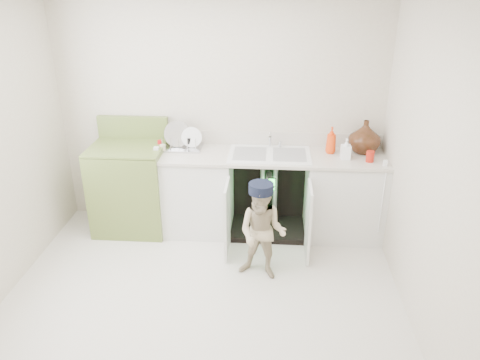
% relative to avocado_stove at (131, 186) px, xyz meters
% --- Properties ---
extents(ground, '(3.50, 3.50, 0.00)m').
position_rel_avocado_stove_xyz_m(ground, '(0.95, -1.18, -0.50)').
color(ground, beige).
rests_on(ground, ground).
extents(room_shell, '(6.00, 5.50, 1.26)m').
position_rel_avocado_stove_xyz_m(room_shell, '(0.95, -1.18, 0.75)').
color(room_shell, beige).
rests_on(room_shell, ground).
extents(counter_run, '(2.44, 1.02, 1.25)m').
position_rel_avocado_stove_xyz_m(counter_run, '(1.54, 0.03, -0.02)').
color(counter_run, silver).
rests_on(counter_run, ground).
extents(avocado_stove, '(0.77, 0.65, 1.20)m').
position_rel_avocado_stove_xyz_m(avocado_stove, '(0.00, 0.00, 0.00)').
color(avocado_stove, olive).
rests_on(avocado_stove, ground).
extents(repair_worker, '(0.53, 0.74, 0.95)m').
position_rel_avocado_stove_xyz_m(repair_worker, '(1.46, -0.83, -0.02)').
color(repair_worker, tan).
rests_on(repair_worker, ground).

